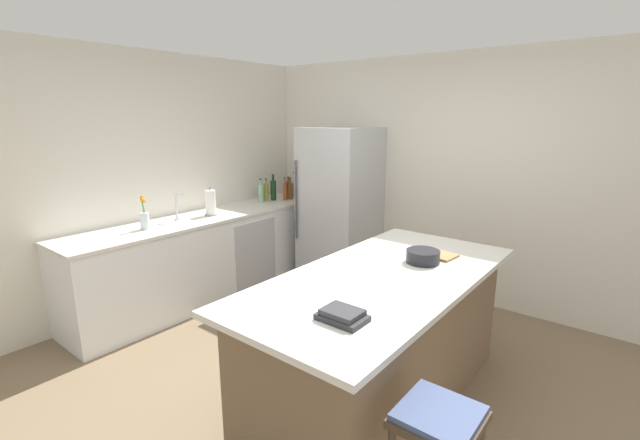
# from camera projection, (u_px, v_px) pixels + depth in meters

# --- Properties ---
(ground_plane) EXTENTS (7.20, 7.20, 0.00)m
(ground_plane) POSITION_uv_depth(u_px,v_px,m) (327.00, 388.00, 3.18)
(ground_plane) COLOR #7A664C
(wall_rear) EXTENTS (6.00, 0.10, 2.60)m
(wall_rear) POSITION_uv_depth(u_px,v_px,m) (456.00, 179.00, 4.59)
(wall_rear) COLOR silver
(wall_rear) RESTS_ON ground_plane
(wall_left) EXTENTS (0.10, 6.00, 2.60)m
(wall_left) POSITION_uv_depth(u_px,v_px,m) (137.00, 183.00, 4.36)
(wall_left) COLOR silver
(wall_left) RESTS_ON ground_plane
(counter_run_left) EXTENTS (0.68, 3.11, 0.92)m
(counter_run_left) POSITION_uv_depth(u_px,v_px,m) (210.00, 255.00, 4.76)
(counter_run_left) COLOR white
(counter_run_left) RESTS_ON ground_plane
(kitchen_island) EXTENTS (1.06, 2.25, 0.93)m
(kitchen_island) POSITION_uv_depth(u_px,v_px,m) (381.00, 337.00, 2.97)
(kitchen_island) COLOR #7A6047
(kitchen_island) RESTS_ON ground_plane
(refrigerator) EXTENTS (0.77, 0.78, 1.84)m
(refrigerator) POSITION_uv_depth(u_px,v_px,m) (340.00, 206.00, 5.09)
(refrigerator) COLOR #B7BABF
(refrigerator) RESTS_ON ground_plane
(bar_stool) EXTENTS (0.36, 0.36, 0.68)m
(bar_stool) POSITION_uv_depth(u_px,v_px,m) (437.00, 435.00, 1.95)
(bar_stool) COLOR #473828
(bar_stool) RESTS_ON ground_plane
(sink_faucet) EXTENTS (0.15, 0.05, 0.30)m
(sink_faucet) POSITION_uv_depth(u_px,v_px,m) (177.00, 205.00, 4.39)
(sink_faucet) COLOR silver
(sink_faucet) RESTS_ON counter_run_left
(flower_vase) EXTENTS (0.08, 0.08, 0.33)m
(flower_vase) POSITION_uv_depth(u_px,v_px,m) (144.00, 218.00, 4.05)
(flower_vase) COLOR silver
(flower_vase) RESTS_ON counter_run_left
(paper_towel_roll) EXTENTS (0.14, 0.14, 0.31)m
(paper_towel_roll) POSITION_uv_depth(u_px,v_px,m) (211.00, 203.00, 4.62)
(paper_towel_roll) COLOR gray
(paper_towel_roll) RESTS_ON counter_run_left
(soda_bottle) EXTENTS (0.08, 0.08, 0.32)m
(soda_bottle) POSITION_uv_depth(u_px,v_px,m) (295.00, 186.00, 5.73)
(soda_bottle) COLOR silver
(soda_bottle) RESTS_ON counter_run_left
(syrup_bottle) EXTENTS (0.07, 0.07, 0.27)m
(syrup_bottle) POSITION_uv_depth(u_px,v_px,m) (288.00, 189.00, 5.67)
(syrup_bottle) COLOR #5B3319
(syrup_bottle) RESTS_ON counter_run_left
(whiskey_bottle) EXTENTS (0.08, 0.08, 0.28)m
(whiskey_bottle) POSITION_uv_depth(u_px,v_px,m) (290.00, 190.00, 5.52)
(whiskey_bottle) COLOR brown
(whiskey_bottle) RESTS_ON counter_run_left
(vinegar_bottle) EXTENTS (0.05, 0.05, 0.29)m
(vinegar_bottle) POSITION_uv_depth(u_px,v_px,m) (285.00, 191.00, 5.45)
(vinegar_bottle) COLOR #994C23
(vinegar_bottle) RESTS_ON counter_run_left
(wine_bottle) EXTENTS (0.07, 0.07, 0.33)m
(wine_bottle) POSITION_uv_depth(u_px,v_px,m) (273.00, 190.00, 5.45)
(wine_bottle) COLOR #19381E
(wine_bottle) RESTS_ON counter_run_left
(olive_oil_bottle) EXTENTS (0.06, 0.06, 0.28)m
(olive_oil_bottle) POSITION_uv_depth(u_px,v_px,m) (266.00, 192.00, 5.40)
(olive_oil_bottle) COLOR olive
(olive_oil_bottle) RESTS_ON counter_run_left
(gin_bottle) EXTENTS (0.07, 0.07, 0.29)m
(gin_bottle) POSITION_uv_depth(u_px,v_px,m) (261.00, 193.00, 5.32)
(gin_bottle) COLOR #8CB79E
(gin_bottle) RESTS_ON counter_run_left
(cookbook_stack) EXTENTS (0.25, 0.17, 0.06)m
(cookbook_stack) POSITION_uv_depth(u_px,v_px,m) (342.00, 315.00, 2.21)
(cookbook_stack) COLOR #2D2D33
(cookbook_stack) RESTS_ON kitchen_island
(mixing_bowl) EXTENTS (0.24, 0.24, 0.09)m
(mixing_bowl) POSITION_uv_depth(u_px,v_px,m) (423.00, 256.00, 3.09)
(mixing_bowl) COLOR black
(mixing_bowl) RESTS_ON kitchen_island
(cutting_board) EXTENTS (0.34, 0.23, 0.02)m
(cutting_board) POSITION_uv_depth(u_px,v_px,m) (434.00, 254.00, 3.26)
(cutting_board) COLOR #9E7042
(cutting_board) RESTS_ON kitchen_island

